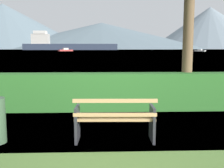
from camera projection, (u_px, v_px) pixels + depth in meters
name	position (u px, v px, depth m)	size (l,w,h in m)	color
ground_plane	(115.00, 140.00, 5.24)	(1400.00, 1400.00, 0.00)	#567A38
water_surface	(102.00, 50.00, 311.77)	(620.00, 620.00, 0.00)	#7A99A8
park_bench	(115.00, 120.00, 5.13)	(1.53, 0.62, 0.87)	tan
hedge_row	(110.00, 92.00, 7.79)	(9.25, 0.65, 1.06)	#2D6B28
cargo_ship_large	(63.00, 45.00, 270.93)	(92.92, 11.85, 18.70)	#2D384C
fishing_boat_near	(66.00, 50.00, 160.27)	(8.69, 6.65, 1.87)	#B2332D
sailboat_mid	(200.00, 51.00, 148.04)	(5.79, 5.72, 1.18)	silver
distant_hills	(83.00, 31.00, 554.09)	(707.81, 435.51, 89.14)	slate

